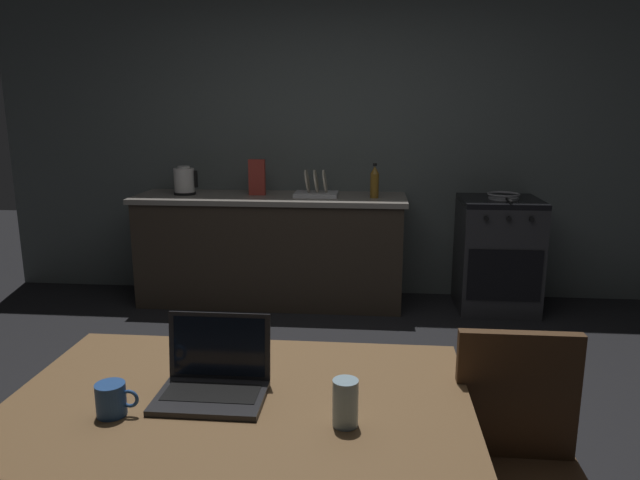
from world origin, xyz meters
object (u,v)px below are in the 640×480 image
dining_table (240,416)px  chair (521,462)px  electric_kettle (185,181)px  frying_pan (504,196)px  stove_oven (497,254)px  dish_rack (316,190)px  laptop (213,380)px  cereal_box (257,177)px  coffee_mug (112,399)px  bottle (375,182)px  drinking_glass (345,403)px

dining_table → chair: (0.85, 0.06, -0.14)m
electric_kettle → frying_pan: 2.52m
stove_oven → electric_kettle: (-2.50, 0.00, 0.55)m
stove_oven → dish_rack: dish_rack is taller
laptop → cereal_box: cereal_box is taller
stove_oven → coffee_mug: size_ratio=7.17×
electric_kettle → coffee_mug: (0.80, -3.13, -0.22)m
dining_table → laptop: 0.14m
chair → laptop: laptop is taller
bottle → electric_kettle: bearing=178.1°
bottle → dish_rack: size_ratio=0.79×
cereal_box → electric_kettle: bearing=-178.1°
electric_kettle → frying_pan: (2.51, -0.03, -0.08)m
electric_kettle → bottle: (1.53, -0.05, 0.02)m
frying_pan → cereal_box: 1.93m
dining_table → frying_pan: bearing=65.0°
frying_pan → cereal_box: cereal_box is taller
frying_pan → dish_rack: size_ratio=1.23×
dining_table → drinking_glass: size_ratio=10.44×
coffee_mug → cereal_box: 3.17m
chair → bottle: bearing=78.0°
stove_oven → chair: size_ratio=0.99×
chair → dish_rack: bearing=86.4°
electric_kettle → laptop: bearing=-70.7°
electric_kettle → dish_rack: 1.07m
stove_oven → chair: bearing=-100.0°
electric_kettle → drinking_glass: size_ratio=1.73×
dining_table → chair: chair is taller
drinking_glass → frying_pan: bearing=71.1°
frying_pan → cereal_box: size_ratio=1.47×
bottle → drinking_glass: bottle is taller
stove_oven → drinking_glass: size_ratio=6.68×
dining_table → electric_kettle: 3.22m
coffee_mug → drinking_glass: size_ratio=0.93×
chair → laptop: size_ratio=2.79×
laptop → coffee_mug: laptop is taller
dining_table → chair: bearing=4.0°
dining_table → electric_kettle: electric_kettle is taller
cereal_box → dining_table: bearing=-79.9°
drinking_glass → dish_rack: dish_rack is taller
coffee_mug → laptop: bearing=29.6°
dish_rack → dining_table: bearing=-88.8°
chair → laptop: 0.97m
chair → electric_kettle: size_ratio=3.91×
bottle → drinking_glass: (-0.07, -3.08, -0.22)m
electric_kettle → bottle: size_ratio=0.85×
bottle → coffee_mug: bottle is taller
bottle → laptop: bearing=-99.2°
laptop → frying_pan: (1.47, 2.96, 0.14)m
electric_kettle → chair: bearing=-56.1°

